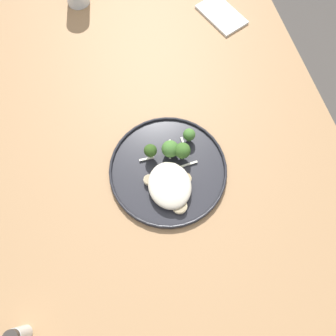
# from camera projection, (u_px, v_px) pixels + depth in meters

# --- Properties ---
(ground) EXTENTS (6.00, 6.00, 0.00)m
(ground) POSITION_uv_depth(u_px,v_px,m) (159.00, 224.00, 1.45)
(ground) COLOR #47423D
(wooden_dining_table) EXTENTS (1.40, 1.00, 0.74)m
(wooden_dining_table) POSITION_uv_depth(u_px,v_px,m) (153.00, 179.00, 0.84)
(wooden_dining_table) COLOR #9E754C
(wooden_dining_table) RESTS_ON ground
(dinner_plate) EXTENTS (0.29, 0.29, 0.02)m
(dinner_plate) POSITION_uv_depth(u_px,v_px,m) (168.00, 170.00, 0.75)
(dinner_plate) COLOR #232328
(dinner_plate) RESTS_ON wooden_dining_table
(noodle_bed) EXTENTS (0.12, 0.10, 0.04)m
(noodle_bed) POSITION_uv_depth(u_px,v_px,m) (170.00, 185.00, 0.72)
(noodle_bed) COLOR beige
(noodle_bed) RESTS_ON dinner_plate
(seared_scallop_center_golden) EXTENTS (0.03, 0.03, 0.02)m
(seared_scallop_center_golden) POSITION_uv_depth(u_px,v_px,m) (160.00, 183.00, 0.73)
(seared_scallop_center_golden) COLOR #E5C689
(seared_scallop_center_golden) RESTS_ON dinner_plate
(seared_scallop_large_seared) EXTENTS (0.04, 0.04, 0.01)m
(seared_scallop_large_seared) POSITION_uv_depth(u_px,v_px,m) (180.00, 206.00, 0.71)
(seared_scallop_large_seared) COLOR beige
(seared_scallop_large_seared) RESTS_ON dinner_plate
(seared_scallop_left_edge) EXTENTS (0.03, 0.03, 0.02)m
(seared_scallop_left_edge) POSITION_uv_depth(u_px,v_px,m) (162.00, 193.00, 0.72)
(seared_scallop_left_edge) COLOR #E5C689
(seared_scallop_left_edge) RESTS_ON dinner_plate
(seared_scallop_front_small) EXTENTS (0.02, 0.02, 0.01)m
(seared_scallop_front_small) POSITION_uv_depth(u_px,v_px,m) (171.00, 186.00, 0.72)
(seared_scallop_front_small) COLOR #E5C689
(seared_scallop_front_small) RESTS_ON dinner_plate
(seared_scallop_tiny_bay) EXTENTS (0.03, 0.03, 0.02)m
(seared_scallop_tiny_bay) POSITION_uv_depth(u_px,v_px,m) (185.00, 179.00, 0.73)
(seared_scallop_tiny_bay) COLOR #E5C689
(seared_scallop_tiny_bay) RESTS_ON dinner_plate
(seared_scallop_half_hidden) EXTENTS (0.03, 0.03, 0.01)m
(seared_scallop_half_hidden) POSITION_uv_depth(u_px,v_px,m) (149.00, 180.00, 0.73)
(seared_scallop_half_hidden) COLOR beige
(seared_scallop_half_hidden) RESTS_ON dinner_plate
(seared_scallop_tilted_round) EXTENTS (0.03, 0.03, 0.01)m
(seared_scallop_tilted_round) POSITION_uv_depth(u_px,v_px,m) (166.00, 172.00, 0.74)
(seared_scallop_tilted_round) COLOR #DBB77A
(seared_scallop_tilted_round) RESTS_ON dinner_plate
(broccoli_floret_near_rim) EXTENTS (0.04, 0.04, 0.05)m
(broccoli_floret_near_rim) POSITION_uv_depth(u_px,v_px,m) (170.00, 149.00, 0.74)
(broccoli_floret_near_rim) COLOR #89A356
(broccoli_floret_near_rim) RESTS_ON dinner_plate
(broccoli_floret_split_head) EXTENTS (0.03, 0.03, 0.05)m
(broccoli_floret_split_head) POSITION_uv_depth(u_px,v_px,m) (150.00, 151.00, 0.73)
(broccoli_floret_split_head) COLOR #89A356
(broccoli_floret_split_head) RESTS_ON dinner_plate
(broccoli_floret_tall_stalk) EXTENTS (0.04, 0.04, 0.06)m
(broccoli_floret_tall_stalk) POSITION_uv_depth(u_px,v_px,m) (182.00, 151.00, 0.73)
(broccoli_floret_tall_stalk) COLOR #7A994C
(broccoli_floret_tall_stalk) RESTS_ON dinner_plate
(broccoli_floret_right_tilted) EXTENTS (0.03, 0.03, 0.04)m
(broccoli_floret_right_tilted) POSITION_uv_depth(u_px,v_px,m) (189.00, 135.00, 0.75)
(broccoli_floret_right_tilted) COLOR #7A994C
(broccoli_floret_right_tilted) RESTS_ON dinner_plate
(onion_sliver_long_sliver) EXTENTS (0.05, 0.02, 0.00)m
(onion_sliver_long_sliver) POSITION_uv_depth(u_px,v_px,m) (170.00, 149.00, 0.77)
(onion_sliver_long_sliver) COLOR silver
(onion_sliver_long_sliver) RESTS_ON dinner_plate
(onion_sliver_pale_crescent) EXTENTS (0.05, 0.01, 0.00)m
(onion_sliver_pale_crescent) POSITION_uv_depth(u_px,v_px,m) (184.00, 145.00, 0.77)
(onion_sliver_pale_crescent) COLOR silver
(onion_sliver_pale_crescent) RESTS_ON dinner_plate
(onion_sliver_curled_piece) EXTENTS (0.01, 0.06, 0.00)m
(onion_sliver_curled_piece) POSITION_uv_depth(u_px,v_px,m) (186.00, 165.00, 0.75)
(onion_sliver_curled_piece) COLOR silver
(onion_sliver_curled_piece) RESTS_ON dinner_plate
(onion_sliver_short_strip) EXTENTS (0.01, 0.04, 0.00)m
(onion_sliver_short_strip) POSITION_uv_depth(u_px,v_px,m) (147.00, 159.00, 0.76)
(onion_sliver_short_strip) COLOR silver
(onion_sliver_short_strip) RESTS_ON dinner_plate
(folded_napkin) EXTENTS (0.17, 0.14, 0.01)m
(folded_napkin) POSITION_uv_depth(u_px,v_px,m) (221.00, 15.00, 0.94)
(folded_napkin) COLOR white
(folded_napkin) RESTS_ON wooden_dining_table
(pepper_shaker) EXTENTS (0.03, 0.03, 0.07)m
(pepper_shaker) POSITION_uv_depth(u_px,v_px,m) (18.00, 336.00, 0.60)
(pepper_shaker) COLOR white
(pepper_shaker) RESTS_ON wooden_dining_table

